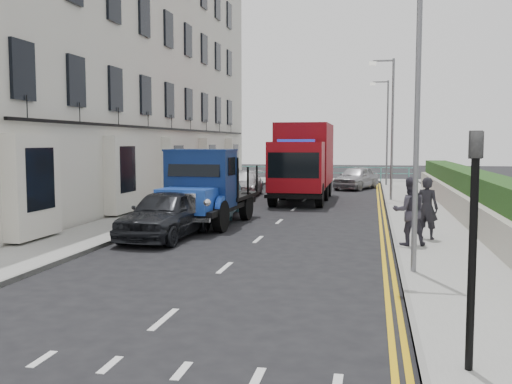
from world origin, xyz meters
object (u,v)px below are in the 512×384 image
lamp_near (412,94)px  pedestrian_east_near (427,208)px  parked_car_front (166,214)px  red_lorry (303,160)px  lamp_far (385,126)px  bedford_lorry (203,192)px  lamp_mid (390,121)px

lamp_near → pedestrian_east_near: size_ratio=3.83×
lamp_near → parked_car_front: (-7.00, 3.71, -3.24)m
lamp_near → red_lorry: lamp_near is taller
parked_car_front → red_lorry: bearing=80.7°
lamp_far → red_lorry: 11.18m
pedestrian_east_near → parked_car_front: bearing=29.1°
bedford_lorry → red_lorry: size_ratio=0.77×
lamp_mid → bedford_lorry: bearing=-123.6°
bedford_lorry → parked_car_front: (-0.43, -2.42, -0.47)m
lamp_mid → red_lorry: size_ratio=0.94×
lamp_far → pedestrian_east_near: size_ratio=3.83×
lamp_near → pedestrian_east_near: (0.78, 4.44, -2.96)m
red_lorry → pedestrian_east_near: (5.00, -11.39, -1.04)m
bedford_lorry → lamp_mid: bearing=59.5°
red_lorry → pedestrian_east_near: 12.48m
lamp_near → pedestrian_east_near: 5.39m
red_lorry → parked_car_front: (-2.78, -12.12, -1.31)m
lamp_far → lamp_mid: bearing=-90.0°
lamp_mid → lamp_near: bearing=-90.0°
parked_car_front → pedestrian_east_near: size_ratio=2.45×
lamp_mid → red_lorry: (-4.22, -0.17, -1.92)m
lamp_near → lamp_far: bearing=90.0°
red_lorry → lamp_far: bearing=67.1°
lamp_far → pedestrian_east_near: (0.78, -21.56, -2.96)m
parked_car_front → lamp_near: bearing=-24.3°
bedford_lorry → parked_car_front: 2.50m
bedford_lorry → parked_car_front: bearing=-97.0°
lamp_near → lamp_mid: (0.00, 16.00, 0.00)m
lamp_near → parked_car_front: bearing=152.1°
parked_car_front → pedestrian_east_near: bearing=9.0°
lamp_near → bedford_lorry: 9.39m
lamp_mid → lamp_far: bearing=90.0°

